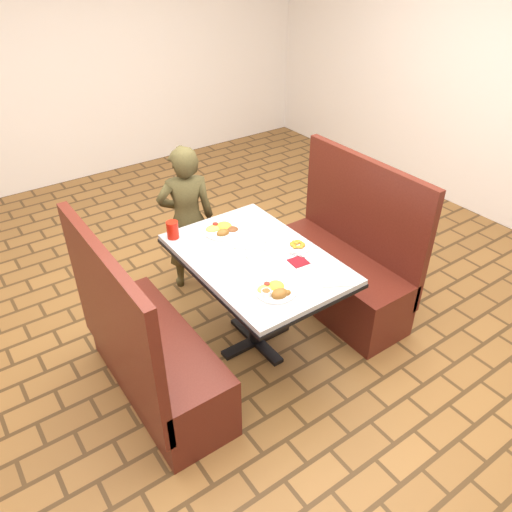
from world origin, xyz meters
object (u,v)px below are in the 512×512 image
diner_person (187,220)px  plantain_plate (298,246)px  booth_bench_right (341,268)px  far_dinner_plate (223,228)px  red_tumbler (173,230)px  near_dinner_plate (275,289)px  dining_table (256,268)px  booth_bench_left (150,355)px

diner_person → plantain_plate: bearing=127.1°
diner_person → booth_bench_right: bearing=151.7°
diner_person → far_dinner_plate: size_ratio=4.45×
booth_bench_right → diner_person: bearing=132.1°
far_dinner_plate → red_tumbler: 0.34m
near_dinner_plate → plantain_plate: 0.52m
plantain_plate → near_dinner_plate: bearing=-144.2°
dining_table → plantain_plate: plantain_plate is taller
dining_table → far_dinner_plate: 0.41m
dining_table → plantain_plate: 0.32m
far_dinner_plate → booth_bench_left: bearing=-153.8°
booth_bench_right → diner_person: diner_person is taller
plantain_plate → red_tumbler: red_tumbler is taller
booth_bench_right → red_tumbler: size_ratio=9.91×
dining_table → booth_bench_left: booth_bench_left is taller
diner_person → red_tumbler: size_ratio=10.00×
dining_table → diner_person: 0.91m
booth_bench_left → plantain_plate: bearing=-3.9°
diner_person → red_tumbler: 0.54m
booth_bench_left → diner_person: (0.78, 0.91, 0.28)m
near_dinner_plate → far_dinner_plate: (0.12, 0.76, -0.00)m
dining_table → booth_bench_right: (0.80, 0.00, -0.32)m
booth_bench_right → far_dinner_plate: bearing=154.4°
near_dinner_plate → red_tumbler: size_ratio=1.98×
booth_bench_left → far_dinner_plate: size_ratio=4.41×
booth_bench_left → far_dinner_plate: (0.79, 0.39, 0.45)m
booth_bench_left → plantain_plate: (1.09, -0.07, 0.43)m
dining_table → diner_person: bearing=91.2°
near_dinner_plate → plantain_plate: size_ratio=1.34×
near_dinner_plate → plantain_plate: bearing=35.8°
near_dinner_plate → far_dinner_plate: near_dinner_plate is taller
red_tumbler → plantain_plate: bearing=-43.4°
diner_person → plantain_plate: 1.04m
dining_table → red_tumbler: size_ratio=10.01×
booth_bench_right → near_dinner_plate: booth_bench_right is taller
booth_bench_left → booth_bench_right: bearing=0.0°
dining_table → plantain_plate: bearing=-14.3°
dining_table → far_dinner_plate: size_ratio=4.46×
dining_table → red_tumbler: bearing=122.7°
dining_table → far_dinner_plate: (-0.01, 0.39, 0.12)m
plantain_plate → red_tumbler: size_ratio=1.48×
dining_table → near_dinner_plate: bearing=-109.0°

